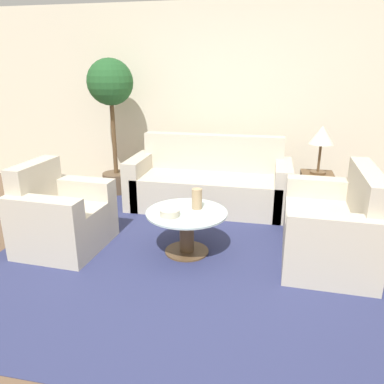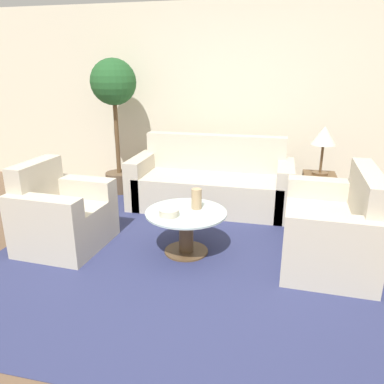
{
  "view_description": "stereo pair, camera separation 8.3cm",
  "coord_description": "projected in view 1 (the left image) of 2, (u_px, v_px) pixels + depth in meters",
  "views": [
    {
      "loc": [
        0.68,
        -2.61,
        1.76
      ],
      "look_at": [
        -0.06,
        0.9,
        0.55
      ],
      "focal_mm": 35.0,
      "sensor_mm": 36.0,
      "label": 1
    },
    {
      "loc": [
        0.76,
        -2.59,
        1.76
      ],
      "look_at": [
        -0.06,
        0.9,
        0.55
      ],
      "focal_mm": 35.0,
      "sensor_mm": 36.0,
      "label": 2
    }
  ],
  "objects": [
    {
      "name": "table_lamp",
      "position": [
        322.0,
        137.0,
        4.24
      ],
      "size": [
        0.28,
        0.28,
        0.56
      ],
      "color": "brown",
      "rests_on": "side_table"
    },
    {
      "name": "bowl",
      "position": [
        170.0,
        213.0,
        3.48
      ],
      "size": [
        0.18,
        0.18,
        0.06
      ],
      "color": "beige",
      "rests_on": "coffee_table"
    },
    {
      "name": "sofa_main",
      "position": [
        210.0,
        184.0,
        4.88
      ],
      "size": [
        2.05,
        0.82,
        0.91
      ],
      "color": "beige",
      "rests_on": "ground_plane"
    },
    {
      "name": "loveseat",
      "position": [
        334.0,
        229.0,
        3.53
      ],
      "size": [
        0.82,
        1.29,
        0.89
      ],
      "rotation": [
        0.0,
        0.0,
        -1.6
      ],
      "color": "beige",
      "rests_on": "ground_plane"
    },
    {
      "name": "wall_back",
      "position": [
        224.0,
        100.0,
        5.33
      ],
      "size": [
        10.0,
        0.06,
        2.6
      ],
      "color": "beige",
      "rests_on": "ground_plane"
    },
    {
      "name": "ground_plane",
      "position": [
        177.0,
        289.0,
        3.11
      ],
      "size": [
        14.0,
        14.0,
        0.0
      ],
      "primitive_type": "plane",
      "color": "brown"
    },
    {
      "name": "armchair",
      "position": [
        60.0,
        219.0,
        3.76
      ],
      "size": [
        0.8,
        0.88,
        0.87
      ],
      "rotation": [
        0.0,
        0.0,
        1.52
      ],
      "color": "beige",
      "rests_on": "ground_plane"
    },
    {
      "name": "rug",
      "position": [
        187.0,
        252.0,
        3.73
      ],
      "size": [
        3.64,
        3.53,
        0.01
      ],
      "color": "navy",
      "rests_on": "ground_plane"
    },
    {
      "name": "side_table",
      "position": [
        315.0,
        196.0,
        4.47
      ],
      "size": [
        0.37,
        0.37,
        0.57
      ],
      "color": "brown",
      "rests_on": "ground_plane"
    },
    {
      "name": "potted_plant",
      "position": [
        111.0,
        100.0,
        5.1
      ],
      "size": [
        0.62,
        0.62,
        1.87
      ],
      "color": "brown",
      "rests_on": "ground_plane"
    },
    {
      "name": "vase",
      "position": [
        197.0,
        199.0,
        3.64
      ],
      "size": [
        0.1,
        0.1,
        0.2
      ],
      "color": "tan",
      "rests_on": "coffee_table"
    },
    {
      "name": "coffee_table",
      "position": [
        187.0,
        226.0,
        3.64
      ],
      "size": [
        0.79,
        0.79,
        0.43
      ],
      "color": "brown",
      "rests_on": "ground_plane"
    }
  ]
}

